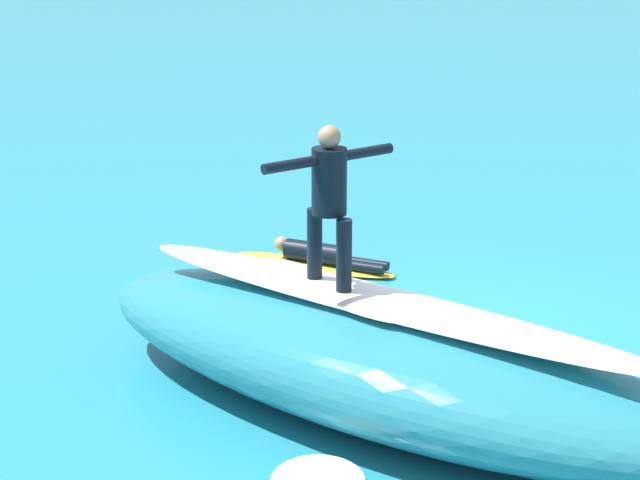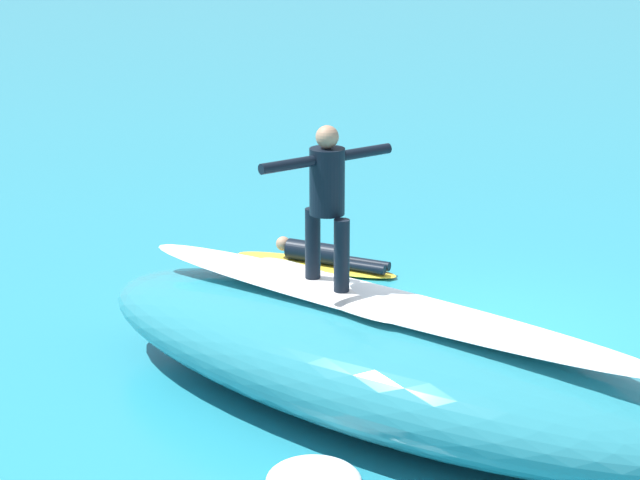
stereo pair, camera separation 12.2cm
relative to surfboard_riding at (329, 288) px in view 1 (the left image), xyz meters
The scene contains 8 objects.
ground_plane 2.42m from the surfboard_riding, 113.79° to the right, with size 120.00×120.00×0.00m, color teal.
wave_crest 0.85m from the surfboard_riding, 164.07° to the left, with size 6.74×2.21×1.11m, color teal.
wave_foam_lip 0.61m from the surfboard_riding, 164.07° to the left, with size 5.73×0.77×0.08m, color white.
surfboard_riding is the anchor object (origin of this frame).
surfer_riding 0.94m from the surfboard_riding, 90.00° to the left, with size 0.87×1.29×1.55m.
surfboard_paddling 4.19m from the surfboard_riding, 66.30° to the right, with size 2.32×0.53×0.07m, color yellow.
surfer_paddling 4.10m from the surfboard_riding, 67.85° to the right, with size 1.61×0.37×0.29m.
foam_patch_mid 2.67m from the surfboard_riding, 64.98° to the right, with size 0.97×0.65×0.14m, color white.
Camera 1 is at (-2.83, 11.68, 4.87)m, focal length 64.65 mm.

